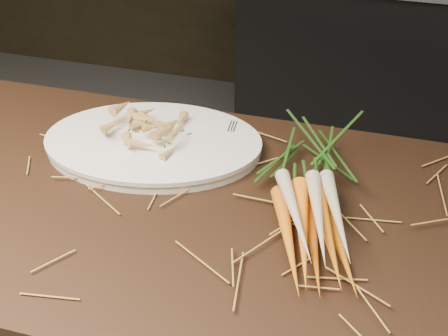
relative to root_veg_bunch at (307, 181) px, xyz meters
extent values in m
cube|color=black|center=(0.37, 1.81, -0.54)|extent=(1.80, 0.60, 0.80)
cone|color=#F16902|center=(-0.01, -0.14, -0.03)|extent=(0.11, 0.26, 0.03)
cone|color=#F16902|center=(0.03, -0.13, -0.03)|extent=(0.09, 0.26, 0.03)
cone|color=#F16902|center=(0.07, -0.12, -0.03)|extent=(0.12, 0.26, 0.03)
cone|color=#F16902|center=(0.01, -0.14, 0.00)|extent=(0.08, 0.26, 0.03)
cone|color=#F16902|center=(0.05, -0.13, 0.00)|extent=(0.11, 0.26, 0.03)
cone|color=beige|center=(0.00, -0.13, 0.02)|extent=(0.11, 0.24, 0.04)
cone|color=beige|center=(0.04, -0.13, 0.02)|extent=(0.08, 0.24, 0.04)
cone|color=beige|center=(0.07, -0.11, 0.02)|extent=(0.09, 0.24, 0.04)
ellipsoid|color=#306418|center=(-0.02, 0.09, 0.00)|extent=(0.21, 0.26, 0.08)
cube|color=silver|center=(-0.18, 0.08, -0.02)|extent=(0.03, 0.17, 0.00)
camera|label=1|loc=(0.08, -0.85, 0.63)|focal=45.00mm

